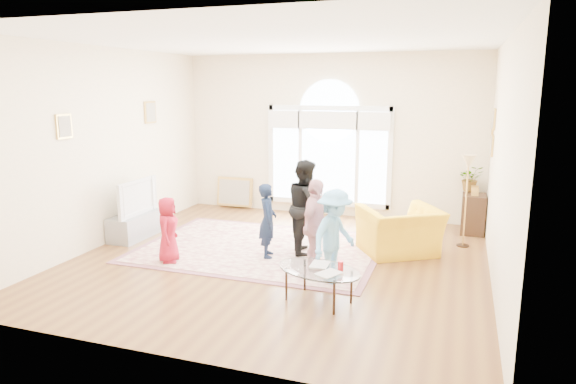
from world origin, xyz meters
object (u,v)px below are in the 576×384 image
(television, at_px, (133,197))
(coffee_table, at_px, (319,270))
(area_rug, at_px, (260,248))
(tv_console, at_px, (134,226))
(armchair, at_px, (400,231))

(television, height_order, coffee_table, television)
(area_rug, bearing_deg, tv_console, -176.86)
(tv_console, height_order, coffee_table, coffee_table)
(tv_console, relative_size, armchair, 0.88)
(television, xyz_separation_m, coffee_table, (3.72, -1.58, -0.32))
(area_rug, xyz_separation_m, armchair, (2.15, 0.47, 0.36))
(television, height_order, armchair, television)
(television, relative_size, coffee_table, 0.85)
(area_rug, xyz_separation_m, tv_console, (-2.28, -0.13, 0.20))
(tv_console, height_order, armchair, armchair)
(television, distance_m, coffee_table, 4.05)
(area_rug, xyz_separation_m, television, (-2.28, -0.13, 0.71))
(tv_console, distance_m, armchair, 4.47)
(area_rug, relative_size, tv_console, 3.60)
(television, relative_size, armchair, 0.92)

